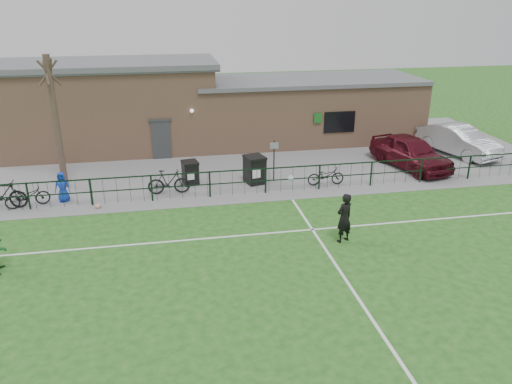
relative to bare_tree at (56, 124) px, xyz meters
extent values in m
plane|color=#1F5218|center=(8.00, -10.50, -3.00)|extent=(90.00, 90.00, 0.00)
cube|color=slate|center=(8.00, 3.00, -2.99)|extent=(34.00, 13.00, 0.02)
cube|color=white|center=(8.00, -2.70, -3.00)|extent=(28.00, 0.10, 0.01)
cube|color=white|center=(8.00, -6.50, -3.00)|extent=(28.00, 0.10, 0.01)
cube|color=white|center=(10.00, -10.50, -3.00)|extent=(0.10, 16.00, 0.01)
cube|color=black|center=(8.00, -2.50, -2.40)|extent=(28.00, 0.10, 1.20)
cylinder|color=#423128|center=(0.00, 0.00, 0.00)|extent=(0.30, 0.30, 6.00)
cube|color=black|center=(5.76, -0.70, -2.47)|extent=(0.80, 0.87, 1.02)
cube|color=black|center=(8.75, -1.14, -2.36)|extent=(1.02, 1.10, 1.23)
cylinder|color=black|center=(9.69, -1.07, -1.98)|extent=(0.06, 0.06, 2.00)
imported|color=#4C0D18|center=(17.02, -0.37, -2.16)|extent=(3.11, 5.17, 1.65)
imported|color=#B5B8BD|center=(20.69, 1.26, -2.18)|extent=(3.08, 5.14, 1.60)
imported|color=black|center=(-2.08, -2.17, -2.37)|extent=(2.09, 0.89, 1.22)
imported|color=black|center=(-1.12, -2.19, -2.51)|extent=(1.88, 1.12, 0.93)
imported|color=black|center=(4.74, -1.80, -2.42)|extent=(1.87, 0.57, 1.12)
imported|color=black|center=(11.97, -2.02, -2.53)|extent=(1.74, 0.65, 0.91)
imported|color=#1237B0|center=(0.25, -1.86, -2.31)|extent=(0.67, 0.45, 1.33)
imported|color=black|center=(10.81, -7.61, -2.08)|extent=(0.80, 0.68, 1.85)
sphere|color=white|center=(9.58, -4.66, -1.53)|extent=(0.22, 0.22, 0.22)
sphere|color=silver|center=(1.75, -2.91, -2.89)|extent=(0.23, 0.23, 0.23)
cube|color=tan|center=(8.00, 6.00, -1.25)|extent=(24.00, 5.00, 3.50)
cube|color=tan|center=(1.76, 6.00, 1.10)|extent=(11.52, 5.00, 1.20)
cube|color=#515358|center=(1.76, 6.00, 1.82)|extent=(12.02, 5.40, 0.28)
cube|color=#515358|center=(13.28, 6.00, 0.60)|extent=(13.44, 5.30, 0.22)
cube|color=#383A3D|center=(4.50, 3.47, -1.95)|extent=(1.00, 0.08, 2.10)
cube|color=black|center=(14.50, 3.47, -1.40)|extent=(1.80, 0.08, 1.20)
cube|color=#19661E|center=(13.20, 3.42, -1.10)|extent=(0.45, 0.04, 0.55)
camera|label=1|loc=(4.74, -22.93, 5.35)|focal=35.00mm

